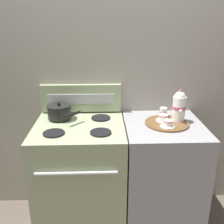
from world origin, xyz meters
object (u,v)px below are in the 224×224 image
at_px(teacup_left, 168,124).
at_px(teacup_right, 163,118).
at_px(teapot, 179,106).
at_px(stove, 81,177).
at_px(saucepan, 60,111).
at_px(creamer_jug, 163,112).
at_px(serving_tray, 167,123).

relative_size(teacup_left, teacup_right, 1.00).
xyz_separation_m(teapot, teacup_right, (-0.12, -0.01, -0.09)).
relative_size(stove, teapot, 3.68).
distance_m(saucepan, teapot, 0.94).
distance_m(stove, teacup_right, 0.82).
bearing_deg(creamer_jug, stove, -168.84).
relative_size(saucepan, teacup_left, 2.47).
bearing_deg(stove, teapot, 3.35).
bearing_deg(saucepan, teapot, -5.93).
bearing_deg(serving_tray, creamer_jug, 91.44).
distance_m(serving_tray, teacup_right, 0.05).
xyz_separation_m(stove, serving_tray, (0.68, 0.01, 0.47)).
distance_m(saucepan, teacup_left, 0.85).
height_order(serving_tray, teacup_right, teacup_right).
height_order(serving_tray, creamer_jug, creamer_jug).
xyz_separation_m(teapot, teacup_left, (-0.11, -0.12, -0.09)).
distance_m(stove, creamer_jug, 0.86).
xyz_separation_m(stove, teacup_left, (0.66, -0.08, 0.50)).
height_order(saucepan, teacup_right, saucepan).
height_order(teacup_left, teacup_right, same).
distance_m(teapot, creamer_jug, 0.15).
distance_m(teapot, teacup_left, 0.19).
bearing_deg(teapot, saucepan, 174.07).
bearing_deg(teacup_right, creamer_jug, 77.48).
height_order(teacup_right, creamer_jug, creamer_jug).
relative_size(saucepan, teacup_right, 2.47).
xyz_separation_m(stove, saucepan, (-0.16, 0.14, 0.53)).
xyz_separation_m(stove, teapot, (0.77, 0.05, 0.59)).
distance_m(saucepan, serving_tray, 0.85).
relative_size(serving_tray, teacup_right, 3.05).
bearing_deg(serving_tray, teapot, 21.10).
bearing_deg(teacup_right, teapot, 2.73).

